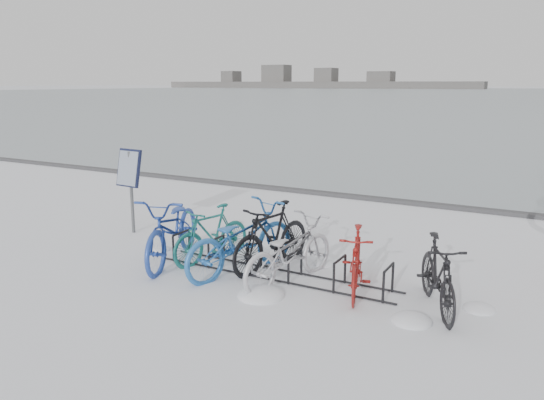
{
  "coord_description": "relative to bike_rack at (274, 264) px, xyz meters",
  "views": [
    {
      "loc": [
        3.72,
        -6.84,
        2.93
      ],
      "look_at": [
        -0.37,
        0.6,
        1.04
      ],
      "focal_mm": 35.0,
      "sensor_mm": 36.0,
      "label": 1
    }
  ],
  "objects": [
    {
      "name": "bike_1",
      "position": [
        -1.27,
        0.15,
        0.3
      ],
      "size": [
        0.84,
        1.68,
        0.97
      ],
      "primitive_type": "imported",
      "rotation": [
        0.0,
        0.0,
        -0.25
      ],
      "color": "#1A6763",
      "rests_on": "ground"
    },
    {
      "name": "bike_2",
      "position": [
        -0.54,
        -0.1,
        0.39
      ],
      "size": [
        1.35,
        2.29,
        1.14
      ],
      "primitive_type": "imported",
      "rotation": [
        0.0,
        0.0,
        2.84
      ],
      "color": "#2868B6",
      "rests_on": "ground"
    },
    {
      "name": "shoreline",
      "position": [
        -122.02,
        260.0,
        2.61
      ],
      "size": [
        180.0,
        12.0,
        9.5
      ],
      "color": "#505050",
      "rests_on": "ground"
    },
    {
      "name": "bike_4",
      "position": [
        0.32,
        -0.13,
        0.33
      ],
      "size": [
        1.11,
        2.05,
        1.02
      ],
      "primitive_type": "imported",
      "rotation": [
        0.0,
        0.0,
        2.91
      ],
      "color": "#B7B8BF",
      "rests_on": "ground"
    },
    {
      "name": "ground",
      "position": [
        0.0,
        0.0,
        -0.18
      ],
      "size": [
        900.0,
        900.0,
        0.0
      ],
      "primitive_type": "plane",
      "color": "white",
      "rests_on": "ground"
    },
    {
      "name": "quay_edge",
      "position": [
        0.0,
        5.9,
        -0.13
      ],
      "size": [
        400.0,
        0.25,
        0.1
      ],
      "primitive_type": "cube",
      "color": "#3F3F42",
      "rests_on": "ground"
    },
    {
      "name": "bike_3",
      "position": [
        -0.22,
        0.32,
        0.37
      ],
      "size": [
        0.87,
        1.89,
        1.1
      ],
      "primitive_type": "imported",
      "rotation": [
        0.0,
        0.0,
        -0.2
      ],
      "color": "black",
      "rests_on": "ground"
    },
    {
      "name": "bike_0",
      "position": [
        -1.82,
        -0.17,
        0.41
      ],
      "size": [
        1.47,
        2.38,
        1.18
      ],
      "primitive_type": "imported",
      "rotation": [
        0.0,
        0.0,
        0.33
      ],
      "color": "#2443A1",
      "rests_on": "ground"
    },
    {
      "name": "bike_5",
      "position": [
        1.33,
        0.01,
        0.3
      ],
      "size": [
        0.9,
        1.65,
        0.96
      ],
      "primitive_type": "imported",
      "rotation": [
        0.0,
        0.0,
        0.3
      ],
      "color": "maroon",
      "rests_on": "ground"
    },
    {
      "name": "bike_6",
      "position": [
        2.47,
        -0.04,
        0.32
      ],
      "size": [
        1.15,
        1.7,
        1.0
      ],
      "primitive_type": "imported",
      "rotation": [
        0.0,
        0.0,
        0.45
      ],
      "color": "black",
      "rests_on": "ground"
    },
    {
      "name": "info_board",
      "position": [
        -3.63,
        0.75,
        1.03
      ],
      "size": [
        0.57,
        0.25,
        1.67
      ],
      "rotation": [
        0.0,
        0.0,
        -0.07
      ],
      "color": "#595B5E",
      "rests_on": "ground"
    },
    {
      "name": "snow_drifts",
      "position": [
        0.89,
        -0.43,
        -0.18
      ],
      "size": [
        5.75,
        2.17,
        0.24
      ],
      "color": "white",
      "rests_on": "ground"
    },
    {
      "name": "bike_rack",
      "position": [
        0.0,
        0.0,
        0.0
      ],
      "size": [
        4.0,
        0.48,
        0.46
      ],
      "color": "black",
      "rests_on": "ground"
    }
  ]
}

